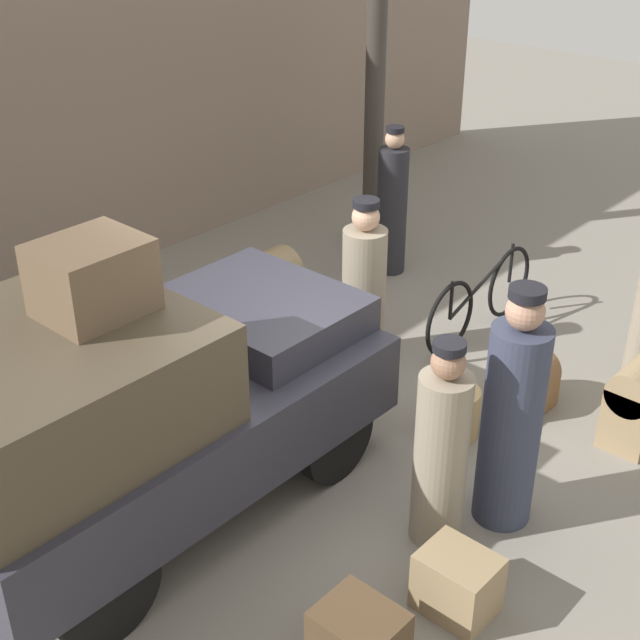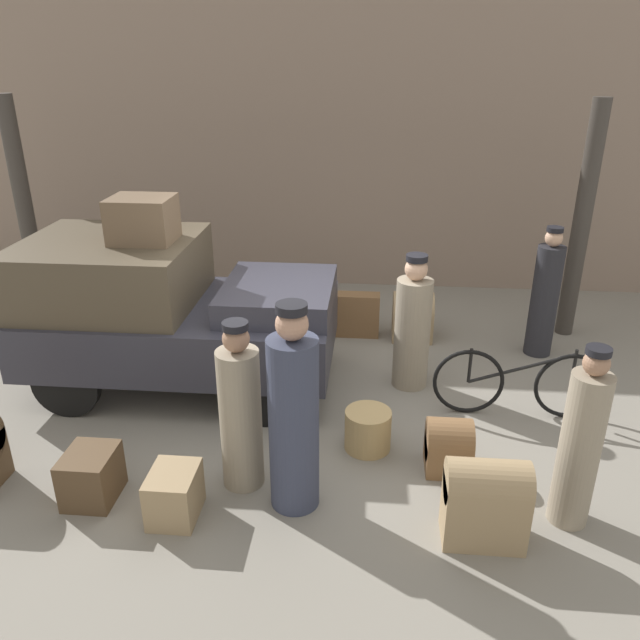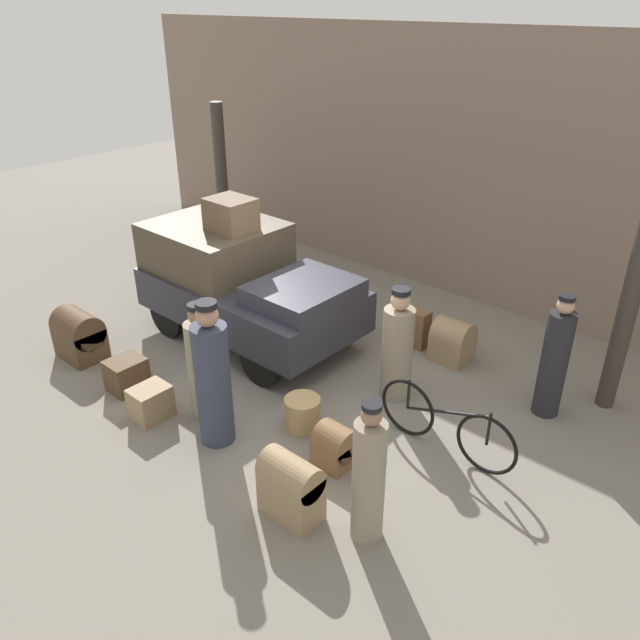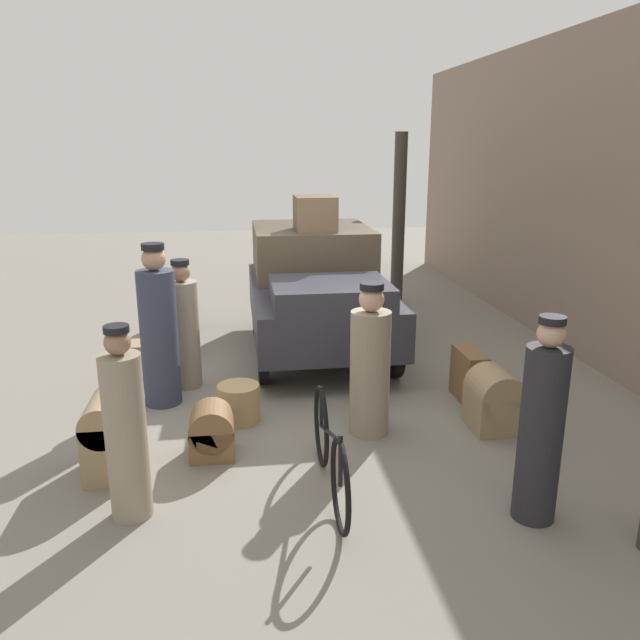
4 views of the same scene
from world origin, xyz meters
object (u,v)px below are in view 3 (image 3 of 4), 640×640
object	(u,v)px
porter_lifting_near_truck	(202,366)
trunk_on_truck_roof	(231,214)
trunk_large_brown	(453,341)
trunk_wicker_pale	(151,402)
suitcase_tan_flat	(79,335)
bicycle	(445,425)
suitcase_small_leather	(335,446)
suitcase_black_upright	(410,325)
conductor_in_dark_uniform	(369,478)
trunk_barrel_dark	(291,486)
trunk_umber_medium	(127,374)
porter_standing_middle	(397,349)
porter_with_bicycle	(554,361)
wicker_basket	(302,413)
truck	(242,281)
porter_carrying_trunk	(213,380)

from	to	relation	value
porter_lifting_near_truck	trunk_on_truck_roof	world-z (taller)	trunk_on_truck_roof
trunk_large_brown	trunk_on_truck_roof	xyz separation A→B (m)	(-3.06, -1.52, 1.66)
trunk_wicker_pale	suitcase_tan_flat	distance (m)	2.08
bicycle	trunk_on_truck_roof	size ratio (longest dim) A/B	2.75
suitcase_small_leather	suitcase_tan_flat	distance (m)	4.49
suitcase_black_upright	conductor_in_dark_uniform	bearing A→B (deg)	-61.77
trunk_barrel_dark	trunk_large_brown	distance (m)	3.89
trunk_umber_medium	suitcase_small_leather	bearing A→B (deg)	12.76
bicycle	trunk_barrel_dark	distance (m)	2.06
porter_standing_middle	porter_with_bicycle	xyz separation A→B (m)	(1.71, 1.00, 0.06)
conductor_in_dark_uniform	porter_with_bicycle	bearing A→B (deg)	81.73
trunk_wicker_pale	trunk_umber_medium	bearing A→B (deg)	168.40
wicker_basket	porter_with_bicycle	size ratio (longest dim) A/B	0.27
wicker_basket	conductor_in_dark_uniform	xyz separation A→B (m)	(1.71, -0.88, 0.54)
suitcase_small_leather	conductor_in_dark_uniform	bearing A→B (deg)	-33.29
porter_lifting_near_truck	trunk_barrel_dark	distance (m)	2.17
truck	porter_carrying_trunk	xyz separation A→B (m)	(1.73, -2.04, -0.08)
trunk_large_brown	suitcase_small_leather	size ratio (longest dim) A/B	1.26
bicycle	truck	bearing A→B (deg)	174.13
wicker_basket	trunk_umber_medium	size ratio (longest dim) A/B	0.93
bicycle	porter_carrying_trunk	distance (m)	2.79
bicycle	conductor_in_dark_uniform	bearing A→B (deg)	-86.12
trunk_wicker_pale	bicycle	bearing A→B (deg)	30.77
porter_carrying_trunk	porter_with_bicycle	distance (m)	4.26
truck	porter_with_bicycle	xyz separation A→B (m)	(4.52, 1.18, -0.16)
bicycle	trunk_large_brown	world-z (taller)	bicycle
trunk_barrel_dark	porter_standing_middle	bearing A→B (deg)	100.72
suitcase_small_leather	trunk_barrel_dark	bearing A→B (deg)	-78.56
trunk_large_brown	suitcase_small_leather	bearing A→B (deg)	-85.95
bicycle	wicker_basket	xyz separation A→B (m)	(-1.59, -0.76, -0.18)
porter_lifting_near_truck	porter_standing_middle	bearing A→B (deg)	51.32
bicycle	porter_lifting_near_truck	distance (m)	3.07
porter_with_bicycle	porter_carrying_trunk	bearing A→B (deg)	-130.95
wicker_basket	suitcase_small_leather	xyz separation A→B (m)	(0.76, -0.26, 0.04)
trunk_umber_medium	conductor_in_dark_uniform	bearing A→B (deg)	1.34
conductor_in_dark_uniform	suitcase_tan_flat	xyz separation A→B (m)	(-5.38, -0.06, -0.37)
porter_lifting_near_truck	trunk_barrel_dark	xyz separation A→B (m)	(2.07, -0.55, -0.34)
conductor_in_dark_uniform	trunk_umber_medium	bearing A→B (deg)	-178.66
trunk_on_truck_roof	suitcase_tan_flat	bearing A→B (deg)	-118.79
truck	bicycle	distance (m)	4.00
porter_lifting_near_truck	porter_with_bicycle	distance (m)	4.44
porter_lifting_near_truck	suitcase_tan_flat	bearing A→B (deg)	-173.07
porter_carrying_trunk	truck	bearing A→B (deg)	130.33
porter_carrying_trunk	suitcase_small_leather	xyz separation A→B (m)	(1.38, 0.61, -0.61)
porter_carrying_trunk	conductor_in_dark_uniform	bearing A→B (deg)	-0.30
wicker_basket	trunk_large_brown	distance (m)	2.74
truck	wicker_basket	xyz separation A→B (m)	(2.35, -1.17, -0.74)
suitcase_tan_flat	bicycle	bearing A→B (deg)	17.97
truck	trunk_barrel_dark	bearing A→B (deg)	-35.58
trunk_large_brown	trunk_on_truck_roof	world-z (taller)	trunk_on_truck_roof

